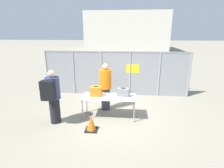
% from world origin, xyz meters
% --- Properties ---
extents(ground_plane, '(120.00, 120.00, 0.00)m').
position_xyz_m(ground_plane, '(0.00, 0.00, 0.00)').
color(ground_plane, gray).
extents(fence_section, '(6.80, 0.07, 2.09)m').
position_xyz_m(fence_section, '(0.01, 2.38, 1.09)').
color(fence_section, gray).
rests_on(fence_section, ground_plane).
extents(inspection_table, '(1.88, 0.74, 0.78)m').
position_xyz_m(inspection_table, '(-0.08, 0.03, 0.72)').
color(inspection_table, silver).
rests_on(inspection_table, ground_plane).
extents(suitcase_orange, '(0.37, 0.31, 0.36)m').
position_xyz_m(suitcase_orange, '(-0.53, 0.05, 0.94)').
color(suitcase_orange, orange).
rests_on(suitcase_orange, inspection_table).
extents(suitcase_grey, '(0.46, 0.27, 0.30)m').
position_xyz_m(suitcase_grey, '(0.41, 0.10, 0.92)').
color(suitcase_grey, slate).
rests_on(suitcase_grey, inspection_table).
extents(traveler_hooded, '(0.44, 0.69, 1.79)m').
position_xyz_m(traveler_hooded, '(-1.83, -0.58, 0.99)').
color(traveler_hooded, black).
rests_on(traveler_hooded, ground_plane).
extents(security_worker_near, '(0.45, 0.45, 1.81)m').
position_xyz_m(security_worker_near, '(-0.28, 0.68, 0.94)').
color(security_worker_near, '#383D4C').
rests_on(security_worker_near, ground_plane).
extents(utility_trailer, '(3.73, 2.28, 0.70)m').
position_xyz_m(utility_trailer, '(2.03, 4.05, 0.42)').
color(utility_trailer, white).
rests_on(utility_trailer, ground_plane).
extents(distant_hangar, '(11.99, 10.09, 5.74)m').
position_xyz_m(distant_hangar, '(0.28, 24.42, 2.87)').
color(distant_hangar, beige).
rests_on(distant_hangar, ground_plane).
extents(traffic_cone, '(0.38, 0.38, 0.47)m').
position_xyz_m(traffic_cone, '(-0.53, -0.91, 0.22)').
color(traffic_cone, black).
rests_on(traffic_cone, ground_plane).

